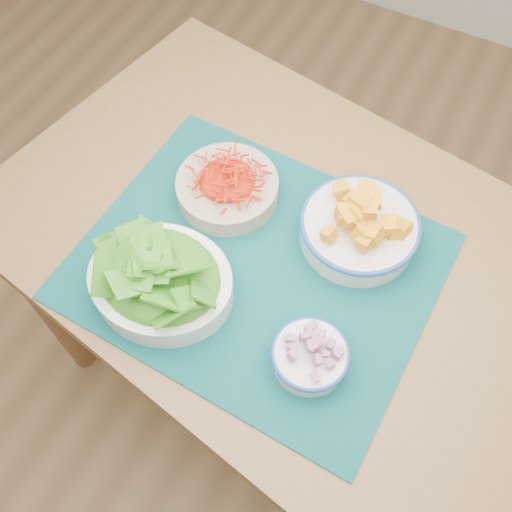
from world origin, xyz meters
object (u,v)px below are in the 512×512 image
Objects in this scene: table at (283,271)px; squash_bowl at (361,222)px; onion_bowl at (310,355)px; placemat at (256,265)px; carrot_bowl at (227,184)px; lettuce_bowl at (160,277)px.

table is 0.21m from squash_bowl.
onion_bowl reaches higher than table.
squash_bowl is (0.13, 0.13, 0.05)m from placemat.
carrot_bowl is at bearing 139.27° from placemat.
lettuce_bowl is at bearing -115.37° from table.
placemat is 0.16m from carrot_bowl.
table is 4.96× the size of carrot_bowl.
squash_bowl is at bearing 47.12° from placemat.
table is 0.14m from placemat.
carrot_bowl reaches higher than placemat.
placemat is at bearing -42.82° from carrot_bowl.
placemat reaches higher than table.
squash_bowl is 1.01× the size of lettuce_bowl.
onion_bowl is at bearing -39.56° from carrot_bowl.
placemat is 2.21× the size of squash_bowl.
carrot_bowl is (-0.12, 0.11, 0.04)m from placemat.
table is 0.29m from lettuce_bowl.
lettuce_bowl is (-0.14, -0.19, 0.17)m from table.
placemat is at bearing -96.34° from table.
carrot_bowl reaches higher than table.
table is 2.01× the size of placemat.
placemat is at bearing -134.96° from squash_bowl.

